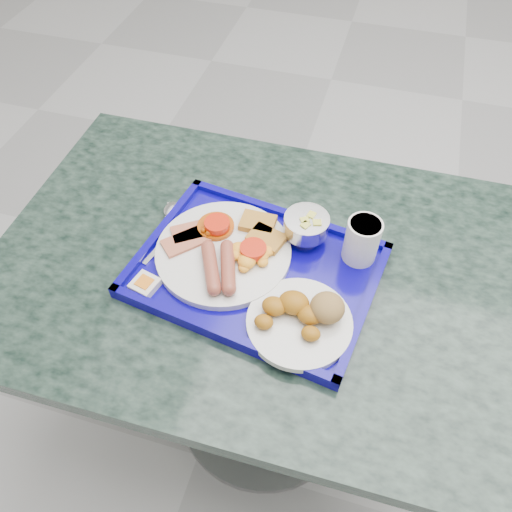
{
  "coord_description": "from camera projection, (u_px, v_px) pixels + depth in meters",
  "views": [
    {
      "loc": [
        -0.38,
        -1.05,
        1.44
      ],
      "look_at": [
        -0.55,
        -0.5,
        0.73
      ],
      "focal_mm": 35.0,
      "sensor_mm": 36.0,
      "label": 1
    }
  ],
  "objects": [
    {
      "name": "fruit_bowl",
      "position": [
        306.0,
        225.0,
        0.96
      ],
      "size": [
        0.09,
        0.09,
        0.06
      ],
      "color": "#B2B2B4",
      "rests_on": "tray"
    },
    {
      "name": "jam_packet",
      "position": [
        145.0,
        285.0,
        0.91
      ],
      "size": [
        0.05,
        0.05,
        0.02
      ],
      "rotation": [
        0.0,
        0.0,
        -0.24
      ],
      "color": "silver",
      "rests_on": "tray"
    },
    {
      "name": "main_plate",
      "position": [
        227.0,
        250.0,
        0.96
      ],
      "size": [
        0.26,
        0.26,
        0.04
      ],
      "rotation": [
        0.0,
        0.0,
        0.3
      ],
      "color": "silver",
      "rests_on": "tray"
    },
    {
      "name": "bread_plate",
      "position": [
        303.0,
        316.0,
        0.86
      ],
      "size": [
        0.18,
        0.18,
        0.06
      ],
      "rotation": [
        0.0,
        0.0,
        -0.42
      ],
      "color": "silver",
      "rests_on": "tray"
    },
    {
      "name": "juice_cup",
      "position": [
        362.0,
        239.0,
        0.93
      ],
      "size": [
        0.06,
        0.06,
        0.09
      ],
      "color": "white",
      "rests_on": "tray"
    },
    {
      "name": "tray",
      "position": [
        256.0,
        271.0,
        0.95
      ],
      "size": [
        0.49,
        0.39,
        0.03
      ],
      "rotation": [
        0.0,
        0.0,
        -0.15
      ],
      "color": "#0A0285",
      "rests_on": "table"
    },
    {
      "name": "knife",
      "position": [
        166.0,
        233.0,
        1.0
      ],
      "size": [
        0.06,
        0.17,
        0.0
      ],
      "primitive_type": "cube",
      "rotation": [
        0.0,
        0.0,
        0.29
      ],
      "color": "#B2B2B4",
      "rests_on": "tray"
    },
    {
      "name": "spoon",
      "position": [
        169.0,
        218.0,
        1.02
      ],
      "size": [
        0.06,
        0.18,
        0.01
      ],
      "rotation": [
        0.0,
        0.0,
        -0.25
      ],
      "color": "#B2B2B4",
      "rests_on": "tray"
    },
    {
      "name": "table",
      "position": [
        267.0,
        312.0,
        1.11
      ],
      "size": [
        1.1,
        0.74,
        0.68
      ],
      "rotation": [
        0.0,
        0.0,
        0.01
      ],
      "color": "slate",
      "rests_on": "floor"
    },
    {
      "name": "floor",
      "position": [
        451.0,
        318.0,
        1.69
      ],
      "size": [
        6.0,
        6.0,
        0.0
      ],
      "primitive_type": "plane",
      "color": "#949497",
      "rests_on": "ground"
    }
  ]
}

